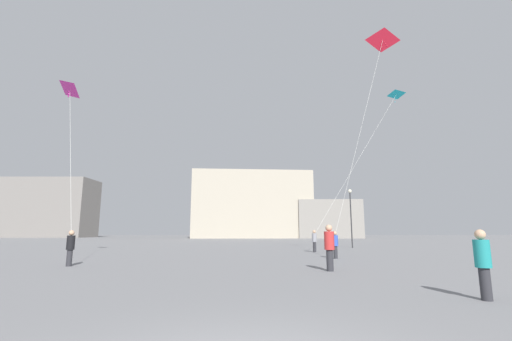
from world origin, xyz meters
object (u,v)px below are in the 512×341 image
(kite_crimson_delta, at_px, (383,43))
(lamppost_east, at_px, (351,209))
(person_in_red, at_px, (330,245))
(person_in_black, at_px, (71,246))
(building_centre_hall, at_px, (252,205))
(building_left_hall, at_px, (49,208))
(person_in_blue, at_px, (336,244))
(kite_cyan_delta, at_px, (395,98))
(person_in_grey, at_px, (315,240))
(person_in_teal, at_px, (484,261))
(building_right_hall, at_px, (328,219))
(kite_magenta_delta, at_px, (71,91))

(kite_crimson_delta, relative_size, lamppost_east, 2.44)
(person_in_red, height_order, lamppost_east, lamppost_east)
(person_in_black, xyz_separation_m, building_centre_hall, (7.46, 66.95, 6.84))
(person_in_black, height_order, building_left_hall, building_left_hall)
(person_in_blue, distance_m, kite_cyan_delta, 20.56)
(person_in_red, relative_size, kite_crimson_delta, 0.13)
(kite_crimson_delta, height_order, building_centre_hall, building_centre_hall)
(person_in_blue, height_order, kite_cyan_delta, kite_cyan_delta)
(person_in_grey, height_order, kite_crimson_delta, kite_crimson_delta)
(person_in_teal, distance_m, building_left_hall, 103.38)
(person_in_grey, bearing_deg, building_left_hall, 113.64)
(person_in_black, distance_m, lamppost_east, 25.36)
(kite_crimson_delta, xyz_separation_m, building_centre_hall, (-9.75, 61.15, -6.66))
(lamppost_east, bearing_deg, building_left_hall, 138.00)
(person_in_grey, distance_m, building_centre_hall, 56.88)
(building_left_hall, bearing_deg, lamppost_east, -42.00)
(kite_crimson_delta, bearing_deg, lamppost_east, 87.23)
(kite_crimson_delta, bearing_deg, person_in_grey, 130.52)
(person_in_teal, xyz_separation_m, building_centre_hall, (-6.35, 74.85, 6.84))
(person_in_grey, distance_m, kite_crimson_delta, 14.97)
(building_right_hall, bearing_deg, kite_magenta_delta, -114.99)
(person_in_black, relative_size, building_centre_hall, 0.06)
(kite_crimson_delta, distance_m, lamppost_east, 16.10)
(kite_magenta_delta, bearing_deg, building_centre_hall, 80.03)
(building_left_hall, bearing_deg, person_in_teal, -54.20)
(person_in_black, xyz_separation_m, kite_crimson_delta, (17.21, 5.79, 13.50))
(person_in_teal, distance_m, kite_magenta_delta, 23.51)
(kite_magenta_delta, xyz_separation_m, building_left_hall, (-43.09, 70.93, -2.89))
(person_in_teal, relative_size, kite_cyan_delta, 0.11)
(person_in_teal, height_order, building_right_hall, building_right_hall)
(person_in_blue, xyz_separation_m, building_right_hall, (12.31, 62.38, 3.46))
(building_centre_hall, xyz_separation_m, building_right_hall, (18.00, -0.07, -3.40))
(kite_cyan_delta, relative_size, lamppost_east, 2.50)
(person_in_grey, bearing_deg, building_centre_hall, 76.77)
(person_in_black, distance_m, building_centre_hall, 67.71)
(person_in_teal, bearing_deg, person_in_grey, 12.34)
(person_in_black, height_order, kite_cyan_delta, kite_cyan_delta)
(kite_cyan_delta, xyz_separation_m, building_centre_hall, (-14.88, 50.35, -6.98))
(building_right_hall, bearing_deg, person_in_blue, -101.16)
(building_centre_hall, bearing_deg, person_in_grey, -84.40)
(building_left_hall, distance_m, building_centre_hall, 54.72)
(person_in_teal, height_order, building_left_hall, building_left_hall)
(kite_magenta_delta, height_order, building_left_hall, building_left_hall)
(person_in_blue, bearing_deg, person_in_black, -171.48)
(person_in_black, relative_size, person_in_grey, 0.97)
(person_in_red, xyz_separation_m, building_left_hall, (-58.01, 77.71, 6.60))
(kite_crimson_delta, bearing_deg, kite_magenta_delta, -177.34)
(kite_crimson_delta, distance_m, building_centre_hall, 62.28)
(person_in_black, height_order, kite_crimson_delta, kite_crimson_delta)
(kite_magenta_delta, relative_size, lamppost_east, 1.71)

